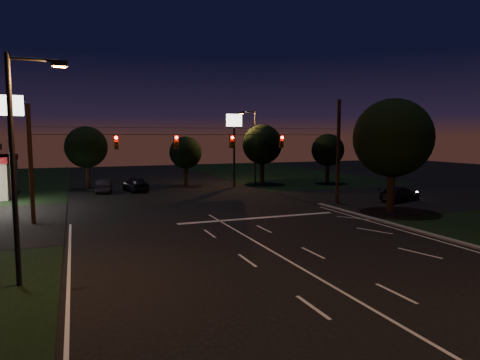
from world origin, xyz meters
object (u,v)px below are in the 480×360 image
utility_pole_right (337,204)px  tree_right_near (391,139)px  car_oncoming_a (135,184)px  car_cross (400,194)px  car_oncoming_b (104,186)px

utility_pole_right → tree_right_near: (1.53, -4.83, 5.68)m
car_oncoming_a → tree_right_near: bearing=120.9°
tree_right_near → car_cross: (4.57, 3.97, -5.00)m
car_cross → utility_pole_right: bearing=62.4°
car_oncoming_a → car_oncoming_b: 3.22m
tree_right_near → utility_pole_right: bearing=107.5°
car_oncoming_b → car_cross: 29.37m
car_oncoming_b → car_oncoming_a: bearing=-176.6°
car_cross → car_oncoming_a: bearing=33.9°
car_oncoming_a → car_oncoming_b: car_oncoming_a is taller
tree_right_near → car_cross: 7.86m
car_oncoming_a → car_oncoming_b: bearing=-13.2°
car_oncoming_b → car_cross: car_oncoming_b is taller
utility_pole_right → car_cross: utility_pole_right is taller
tree_right_near → car_oncoming_b: 28.76m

